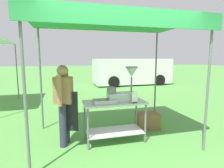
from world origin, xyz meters
TOP-DOWN VIEW (x-y plane):
  - ground_plane at (0.00, 6.00)m, footprint 70.00×70.00m
  - stall_canopy at (0.05, 1.26)m, footprint 3.25×2.15m
  - donut_cart at (0.05, 1.16)m, footprint 1.27×0.59m
  - donut_tray at (-0.18, 1.08)m, footprint 0.44×0.27m
  - donut_fryer at (0.23, 1.15)m, footprint 0.63×0.28m
  - menu_sign at (0.40, 0.94)m, footprint 0.13×0.05m
  - vendor at (-0.96, 1.27)m, footprint 0.46×0.53m
  - supply_crate at (1.03, 1.64)m, footprint 0.59×0.44m
  - van_white at (3.46, 9.04)m, footprint 5.04×2.19m

SIDE VIEW (x-z plane):
  - ground_plane at x=0.00m, z-range 0.00..0.00m
  - supply_crate at x=1.03m, z-range 0.00..0.39m
  - donut_cart at x=0.05m, z-range 0.18..1.04m
  - donut_tray at x=-0.18m, z-range 0.84..0.91m
  - van_white at x=3.46m, z-range 0.03..1.72m
  - vendor at x=-0.96m, z-range 0.10..1.71m
  - menu_sign at x=0.40m, z-range 0.84..1.06m
  - donut_fryer at x=0.23m, z-range 0.75..1.46m
  - stall_canopy at x=0.05m, z-range 1.15..3.64m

